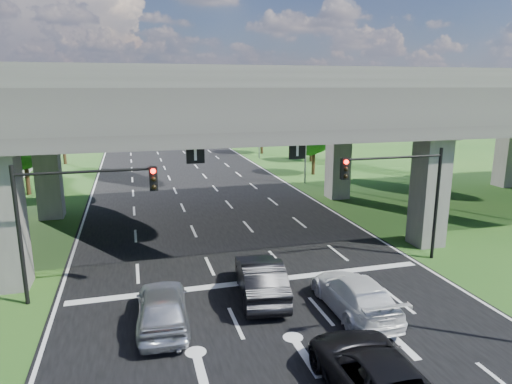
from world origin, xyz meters
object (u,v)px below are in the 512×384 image
streetlight_beyond (256,112)px  car_white (355,295)px  car_trailing (375,376)px  signal_right (402,185)px  signal_left (73,206)px  streetlight_far (302,122)px  car_dark (261,278)px  car_silver (162,306)px

streetlight_beyond → car_white: streetlight_beyond is taller
car_white → car_trailing: 5.37m
signal_right → car_trailing: size_ratio=1.07×
signal_left → streetlight_far: (17.92, 20.06, 1.66)m
streetlight_beyond → car_white: (-7.01, -40.43, -5.05)m
signal_right → streetlight_beyond: (2.27, 36.06, 1.66)m
signal_right → streetlight_far: bearing=83.5°
signal_left → car_white: bearing=-21.9°
signal_left → car_trailing: size_ratio=1.07×
streetlight_far → car_dark: streetlight_far is taller
signal_left → streetlight_far: bearing=48.2°
streetlight_beyond → car_silver: (-14.65, -39.47, -5.00)m
signal_left → car_trailing: 13.42m
streetlight_far → car_trailing: (-8.94, -29.44, -5.03)m
signal_right → car_dark: (-8.05, -1.98, -3.30)m
signal_right → car_dark: size_ratio=1.15×
signal_left → car_white: (10.91, -4.38, -3.39)m
car_dark → car_white: size_ratio=0.98×
car_silver → car_white: 7.70m
streetlight_beyond → car_trailing: 46.59m
signal_right → streetlight_far: 20.25m
streetlight_far → car_dark: (-10.32, -22.04, -4.96)m
signal_right → car_dark: 8.92m
streetlight_beyond → signal_left: bearing=-116.4°
streetlight_beyond → car_silver: bearing=-110.4°
streetlight_beyond → car_silver: streetlight_beyond is taller
car_silver → car_white: size_ratio=0.91×
streetlight_beyond → car_white: bearing=-99.8°
car_silver → car_trailing: bearing=136.8°
signal_right → car_trailing: (-6.67, -9.39, -3.37)m
signal_left → streetlight_beyond: streetlight_beyond is taller
streetlight_beyond → car_dark: 39.73m
streetlight_far → car_silver: bearing=-122.0°
streetlight_beyond → car_dark: bearing=-105.2°
signal_right → streetlight_beyond: streetlight_beyond is taller
signal_right → car_white: size_ratio=1.13×
signal_right → car_trailing: signal_right is taller
streetlight_far → streetlight_beyond: (0.00, 16.00, 0.00)m
signal_right → streetlight_beyond: 36.17m
car_white → car_trailing: size_ratio=0.94×
signal_left → car_silver: size_ratio=1.25×
streetlight_far → car_trailing: 31.18m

